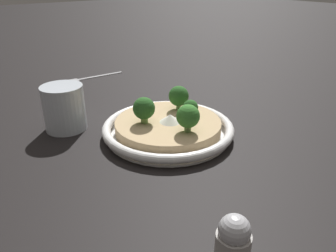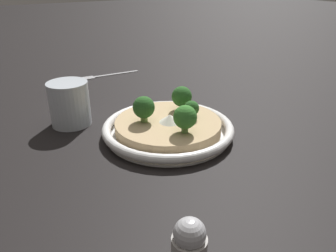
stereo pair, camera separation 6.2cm
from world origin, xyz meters
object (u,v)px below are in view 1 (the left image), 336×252
at_px(broccoli_right, 186,117).
at_px(drinking_glass, 64,108).
at_px(risotto_bowl, 168,128).
at_px(broccoli_back_left, 179,96).
at_px(broccoli_front, 144,109).
at_px(fork_utensil, 84,78).
at_px(broccoli_back, 191,108).

bearing_deg(broccoli_right, drinking_glass, -145.54).
relative_size(risotto_bowl, broccoli_back_left, 5.10).
xyz_separation_m(broccoli_front, fork_utensil, (-0.41, 0.06, -0.06)).
relative_size(broccoli_right, fork_utensil, 0.25).
distance_m(risotto_bowl, broccoli_back, 0.06).
bearing_deg(broccoli_back_left, broccoli_right, -31.93).
bearing_deg(broccoli_right, broccoli_back_left, 148.07).
distance_m(risotto_bowl, broccoli_back_left, 0.07).
bearing_deg(drinking_glass, fork_utensil, 150.02).
bearing_deg(broccoli_back, broccoli_back_left, 170.84).
height_order(broccoli_right, drinking_glass, drinking_glass).
bearing_deg(broccoli_back, fork_utensil, -177.28).
height_order(broccoli_back, fork_utensil, broccoli_back).
distance_m(broccoli_back, drinking_glass, 0.25).
bearing_deg(drinking_glass, risotto_bowl, 44.43).
bearing_deg(risotto_bowl, fork_utensil, 176.97).
relative_size(broccoli_back, broccoli_back_left, 0.71).
xyz_separation_m(broccoli_front, drinking_glass, (-0.13, -0.10, -0.01)).
xyz_separation_m(broccoli_back, drinking_glass, (-0.16, -0.19, -0.01)).
bearing_deg(broccoli_front, risotto_bowl, 63.50).
distance_m(risotto_bowl, broccoli_front, 0.06).
relative_size(risotto_bowl, broccoli_front, 5.07).
height_order(broccoli_right, broccoli_back_left, same).
bearing_deg(risotto_bowl, drinking_glass, -135.57).
bearing_deg(broccoli_back_left, broccoli_front, -82.50).
bearing_deg(risotto_bowl, broccoli_back_left, 121.91).
height_order(broccoli_front, broccoli_right, same).
distance_m(broccoli_back, fork_utensil, 0.45).
distance_m(broccoli_right, fork_utensil, 0.49).
bearing_deg(risotto_bowl, broccoli_right, -3.95).
bearing_deg(broccoli_back, broccoli_right, -47.63).
bearing_deg(broccoli_back_left, fork_utensil, -175.95).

